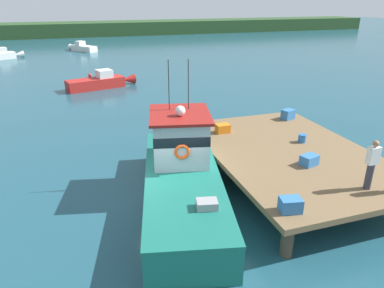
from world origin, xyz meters
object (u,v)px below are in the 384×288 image
crate_stack_near_edge (309,160)px  deckhand_by_the_boat (372,164)px  crate_stack_mid_dock (223,128)px  moored_boat_off_the_point (82,48)px  crate_single_far (290,205)px  main_fishing_boat (182,172)px  crate_single_by_cleat (288,114)px  mooring_buoy_spare_mooring (90,75)px  bait_bucket (302,138)px  moored_boat_outer_mooring (100,82)px

crate_stack_near_edge → deckhand_by_the_boat: size_ratio=0.37×
crate_stack_mid_dock → moored_boat_off_the_point: (-4.58, 37.89, -0.95)m
crate_single_far → moored_boat_off_the_point: 44.53m
main_fishing_boat → crate_stack_near_edge: size_ratio=16.60×
crate_single_by_cleat → mooring_buoy_spare_mooring: size_ratio=1.69×
bait_bucket → moored_boat_outer_mooring: bait_bucket is taller
moored_boat_off_the_point → main_fishing_boat: bearing=-87.4°
crate_single_far → moored_boat_outer_mooring: size_ratio=0.11×
main_fishing_boat → crate_stack_mid_dock: (2.75, 2.78, 0.38)m
bait_bucket → deckhand_by_the_boat: size_ratio=0.21×
main_fishing_boat → deckhand_by_the_boat: size_ratio=6.11×
crate_stack_near_edge → deckhand_by_the_boat: 2.26m
bait_bucket → mooring_buoy_spare_mooring: 23.22m
deckhand_by_the_boat → moored_boat_off_the_point: deckhand_by_the_boat is taller
crate_single_by_cleat → mooring_buoy_spare_mooring: (-8.44, 19.17, -1.26)m
crate_single_far → bait_bucket: crate_single_far is taller
main_fishing_boat → mooring_buoy_spare_mooring: (-1.90, 22.68, -0.83)m
bait_bucket → moored_boat_off_the_point: bearing=100.3°
moored_boat_off_the_point → mooring_buoy_spare_mooring: (-0.07, -17.99, -0.27)m
crate_stack_near_edge → crate_single_by_cleat: 5.24m
deckhand_by_the_boat → mooring_buoy_spare_mooring: (-7.02, 25.99, -1.88)m
bait_bucket → crate_stack_mid_dock: bearing=142.0°
crate_single_by_cleat → moored_boat_off_the_point: size_ratio=0.13×
crate_single_far → crate_stack_mid_dock: size_ratio=1.00×
main_fishing_boat → moored_boat_outer_mooring: (-1.34, 18.21, -0.52)m
bait_bucket → moored_boat_off_the_point: (-7.27, 39.99, -0.93)m
crate_stack_mid_dock → moored_boat_outer_mooring: 15.99m
mooring_buoy_spare_mooring → moored_boat_outer_mooring: bearing=-82.8°
crate_single_far → moored_boat_off_the_point: crate_single_far is taller
bait_bucket → main_fishing_boat: bearing=-172.9°
main_fishing_boat → moored_boat_outer_mooring: bearing=94.2°
crate_single_far → crate_single_by_cleat: bearing=58.2°
main_fishing_boat → crate_single_far: bearing=-60.3°
crate_stack_mid_dock → mooring_buoy_spare_mooring: size_ratio=1.69×
crate_single_far → moored_boat_outer_mooring: bearing=98.9°
bait_bucket → deckhand_by_the_boat: bearing=-94.6°
bait_bucket → crate_stack_near_edge: bearing=-117.9°
main_fishing_boat → crate_single_far: 4.25m
moored_boat_off_the_point → moored_boat_outer_mooring: bearing=-88.7°
crate_single_far → moored_boat_outer_mooring: (-3.43, 21.89, -0.92)m
bait_bucket → crate_single_by_cleat: bearing=68.7°
main_fishing_boat → mooring_buoy_spare_mooring: size_ratio=28.11×
crate_stack_mid_dock → moored_boat_outer_mooring: size_ratio=0.11×
crate_stack_near_edge → deckhand_by_the_boat: (0.72, -2.03, 0.67)m
crate_single_by_cleat → mooring_buoy_spare_mooring: crate_single_by_cleat is taller
crate_single_far → deckhand_by_the_boat: 3.12m
crate_single_by_cleat → moored_boat_outer_mooring: 16.71m
main_fishing_boat → crate_single_by_cleat: main_fishing_boat is taller
crate_single_by_cleat → mooring_buoy_spare_mooring: bearing=113.8°
crate_single_far → mooring_buoy_spare_mooring: size_ratio=1.69×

